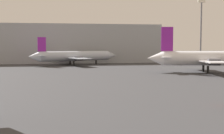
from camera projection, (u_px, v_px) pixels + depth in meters
The scene contains 4 objects.
airplane_on_taxiway at pixel (210, 58), 72.50m from camera, with size 30.15×20.96×10.78m.
airplane_distant at pixel (75, 56), 98.31m from camera, with size 29.55×21.92×8.87m.
light_mast_right at pixel (201, 29), 99.47m from camera, with size 2.40×0.50×20.97m.
terminal_building at pixel (67, 44), 119.76m from camera, with size 67.84×27.43×13.90m, color #999EA3.
Camera 1 is at (-3.48, -9.53, 6.65)m, focal length 49.19 mm.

